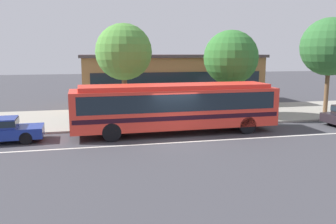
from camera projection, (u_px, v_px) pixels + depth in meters
name	position (u px, v px, depth m)	size (l,w,h in m)	color
ground_plane	(176.00, 139.00, 19.25)	(120.00, 120.00, 0.00)	#3C3C42
sidewalk_slab	(153.00, 116.00, 25.67)	(60.00, 8.00, 0.12)	gray
lane_stripe_center	(179.00, 142.00, 18.48)	(56.00, 0.16, 0.01)	silver
transit_bus	(176.00, 105.00, 20.33)	(11.77, 2.76, 2.83)	red
pedestrian_waiting_near_sign	(178.00, 107.00, 23.07)	(0.43, 0.43, 1.69)	slate
pedestrian_walking_along_curb	(194.00, 105.00, 23.76)	(0.43, 0.43, 1.76)	#697050
pedestrian_standing_by_tree	(189.00, 105.00, 24.04)	(0.39, 0.39, 1.73)	#373B34
bus_stop_sign	(237.00, 97.00, 23.39)	(0.14, 0.44, 2.51)	gray
street_tree_near_stop	(124.00, 52.00, 23.25)	(3.71, 3.71, 6.39)	brown
street_tree_mid_block	(231.00, 58.00, 24.79)	(3.81, 3.81, 6.05)	brown
street_tree_far_end	(330.00, 47.00, 26.25)	(4.28, 4.28, 7.06)	brown
station_building	(170.00, 80.00, 31.66)	(15.62, 6.72, 4.42)	#94653E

